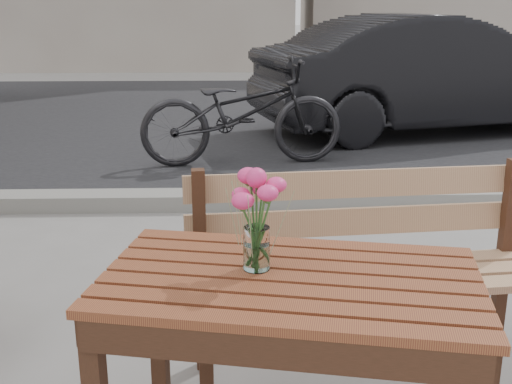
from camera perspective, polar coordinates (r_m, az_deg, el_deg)
street at (r=6.90m, az=0.65°, el=4.24°), size 30.00×8.12×0.12m
main_table at (r=2.03m, az=3.03°, el=-10.46°), size 1.26×0.89×0.71m
main_bench at (r=2.67m, az=9.51°, el=-4.94°), size 1.49×0.57×0.90m
main_vase at (r=1.95m, az=0.05°, el=-1.37°), size 0.18×0.18×0.33m
parked_car at (r=7.94m, az=15.37°, el=10.07°), size 4.37×2.43×1.37m
bicycle at (r=6.10m, az=-1.27°, el=7.11°), size 1.98×0.88×1.01m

